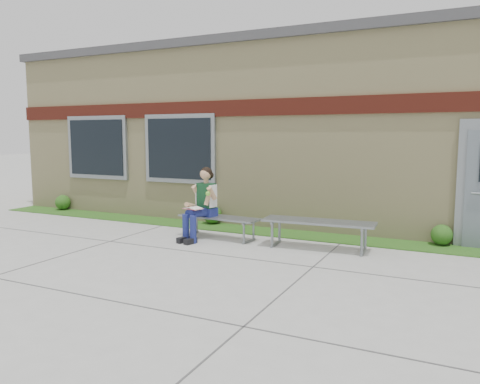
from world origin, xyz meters
The scene contains 9 objects.
ground centered at (0.00, 0.00, 0.00)m, with size 80.00×80.00×0.00m, color #9E9E99.
grass_strip centered at (0.00, 2.60, 0.01)m, with size 16.00×0.80×0.02m, color #155016.
school_building centered at (0.00, 5.99, 2.10)m, with size 16.20×6.22×4.20m.
bench_left centered at (-1.26, 1.66, 0.34)m, with size 1.70×0.60×0.43m.
bench_right centered at (0.74, 1.66, 0.40)m, with size 2.00×0.67×0.51m.
girl centered at (-1.53, 1.44, 0.71)m, with size 0.53×0.92×1.40m.
shrub_west centered at (-6.68, 2.85, 0.22)m, with size 0.40×0.40×0.40m, color #155016.
shrub_mid centered at (-2.08, 2.85, 0.23)m, with size 0.42×0.42×0.42m, color #155016.
shrub_east centered at (2.71, 2.85, 0.21)m, with size 0.38×0.38×0.38m, color #155016.
Camera 1 is at (3.02, -6.28, 2.02)m, focal length 35.00 mm.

